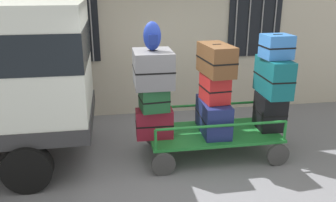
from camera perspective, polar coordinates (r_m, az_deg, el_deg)
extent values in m
plane|color=slate|center=(5.99, 1.23, -9.56)|extent=(40.00, 40.00, 0.00)
cube|color=black|center=(7.56, -15.86, 11.71)|extent=(1.20, 0.04, 1.50)
cylinder|color=gray|center=(7.58, -19.33, 11.39)|extent=(0.03, 0.03, 1.50)
cylinder|color=gray|center=(7.54, -17.04, 11.58)|extent=(0.03, 0.03, 1.50)
cylinder|color=gray|center=(7.50, -14.73, 11.76)|extent=(0.03, 0.03, 1.50)
cylinder|color=gray|center=(7.48, -12.40, 11.91)|extent=(0.03, 0.03, 1.50)
cube|color=black|center=(8.16, 13.97, 12.35)|extent=(1.20, 0.04, 1.50)
cylinder|color=gray|center=(7.96, 11.03, 12.39)|extent=(0.03, 0.03, 1.50)
cylinder|color=gray|center=(8.07, 13.07, 12.34)|extent=(0.03, 0.03, 1.50)
cylinder|color=gray|center=(8.18, 15.07, 12.28)|extent=(0.03, 0.03, 1.50)
cylinder|color=gray|center=(8.31, 17.00, 12.20)|extent=(0.03, 0.03, 1.50)
cylinder|color=black|center=(5.40, -21.88, -10.22)|extent=(0.70, 0.22, 0.70)
cube|color=#1E722D|center=(6.05, 7.33, -5.22)|extent=(2.18, 1.05, 0.05)
cylinder|color=#383838|center=(6.02, 17.46, -8.37)|extent=(0.37, 0.06, 0.37)
cylinder|color=#383838|center=(6.91, 13.49, -4.37)|extent=(0.37, 0.06, 0.37)
cylinder|color=#383838|center=(5.48, -0.75, -10.25)|extent=(0.37, 0.06, 0.37)
cylinder|color=#383838|center=(6.45, -2.23, -5.57)|extent=(0.37, 0.06, 0.37)
cylinder|color=#1E722D|center=(5.95, 18.52, -4.59)|extent=(0.04, 0.04, 0.32)
cylinder|color=#1E722D|center=(6.76, 14.80, -1.40)|extent=(0.04, 0.04, 0.32)
cylinder|color=#1E722D|center=(5.34, -2.04, -6.31)|extent=(0.04, 0.04, 0.32)
cylinder|color=#1E722D|center=(6.22, -3.20, -2.54)|extent=(0.04, 0.04, 0.32)
cylinder|color=#1E722D|center=(5.49, 8.91, -3.97)|extent=(2.10, 0.04, 0.04)
cylinder|color=#1E722D|center=(6.36, 6.22, -0.62)|extent=(2.10, 0.04, 0.04)
cube|color=maroon|center=(5.72, -2.24, -3.68)|extent=(0.60, 0.32, 0.47)
cube|color=black|center=(5.72, -2.24, -3.68)|extent=(0.61, 0.33, 0.02)
cube|color=black|center=(5.63, -2.27, -1.51)|extent=(0.16, 0.03, 0.02)
cube|color=#194C28|center=(5.57, -2.29, 0.38)|extent=(0.47, 0.46, 0.37)
cube|color=black|center=(5.57, -2.29, 0.38)|extent=(0.48, 0.48, 0.02)
cube|color=black|center=(5.51, -2.32, 2.15)|extent=(0.15, 0.04, 0.02)
cube|color=slate|center=(5.51, -2.46, 5.30)|extent=(0.60, 0.68, 0.56)
cube|color=black|center=(5.51, -2.46, 5.30)|extent=(0.61, 0.69, 0.02)
cube|color=black|center=(5.45, -2.50, 8.14)|extent=(0.16, 0.03, 0.02)
cube|color=navy|center=(5.96, 7.38, -2.50)|extent=(0.45, 0.89, 0.55)
cube|color=black|center=(5.96, 7.38, -2.50)|extent=(0.46, 0.90, 0.02)
cube|color=black|center=(5.87, 7.49, -0.06)|extent=(0.15, 0.03, 0.02)
cube|color=#B21E1E|center=(5.78, 7.62, 2.15)|extent=(0.41, 0.54, 0.45)
cube|color=black|center=(5.78, 7.62, 2.15)|extent=(0.42, 0.55, 0.02)
cube|color=black|center=(5.72, 7.71, 4.28)|extent=(0.13, 0.04, 0.02)
cube|color=brown|center=(5.66, 7.86, 6.72)|extent=(0.47, 0.82, 0.48)
cube|color=black|center=(5.66, 7.86, 6.72)|extent=(0.48, 0.83, 0.02)
cube|color=black|center=(5.61, 7.96, 9.06)|extent=(0.14, 0.04, 0.02)
cube|color=black|center=(6.30, 16.25, -1.60)|extent=(0.44, 0.54, 0.61)
cube|color=black|center=(6.30, 16.25, -1.60)|extent=(0.45, 0.55, 0.02)
cube|color=black|center=(6.20, 16.50, 1.00)|extent=(0.15, 0.04, 0.02)
cube|color=#0F5960|center=(6.11, 16.82, 3.81)|extent=(0.41, 0.82, 0.61)
cube|color=black|center=(6.11, 16.82, 3.81)|extent=(0.42, 0.83, 0.02)
cube|color=black|center=(6.04, 17.09, 6.57)|extent=(0.14, 0.03, 0.02)
cube|color=#3372C6|center=(6.01, 17.27, 8.47)|extent=(0.46, 0.43, 0.38)
cube|color=black|center=(6.01, 17.27, 8.47)|extent=(0.47, 0.44, 0.02)
cube|color=black|center=(5.98, 17.44, 10.23)|extent=(0.16, 0.04, 0.02)
ellipsoid|color=navy|center=(5.39, -2.59, 10.52)|extent=(0.27, 0.19, 0.44)
cube|color=navy|center=(5.31, -2.46, 9.90)|extent=(0.14, 0.06, 0.15)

